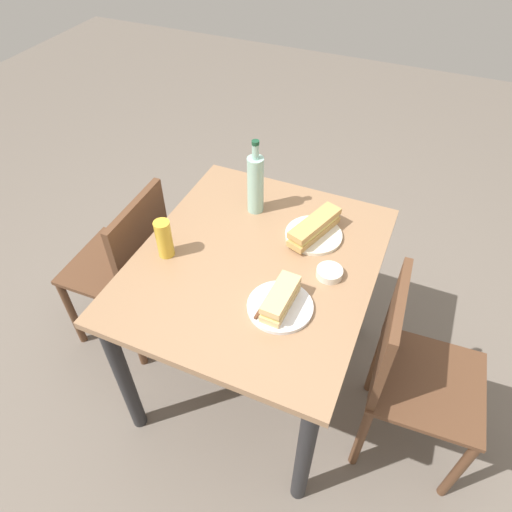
% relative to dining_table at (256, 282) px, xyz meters
% --- Properties ---
extents(ground_plane, '(8.00, 8.00, 0.00)m').
position_rel_dining_table_xyz_m(ground_plane, '(0.00, 0.00, -0.64)').
color(ground_plane, '#6B6056').
extents(dining_table, '(1.00, 0.87, 0.76)m').
position_rel_dining_table_xyz_m(dining_table, '(0.00, 0.00, 0.00)').
color(dining_table, '#997251').
rests_on(dining_table, ground).
extents(chair_far, '(0.41, 0.41, 0.86)m').
position_rel_dining_table_xyz_m(chair_far, '(0.00, 0.63, -0.15)').
color(chair_far, brown).
rests_on(chair_far, ground).
extents(chair_near, '(0.42, 0.42, 0.86)m').
position_rel_dining_table_xyz_m(chair_near, '(-0.05, -0.63, -0.15)').
color(chair_near, brown).
rests_on(chair_near, ground).
extents(plate_near, '(0.22, 0.22, 0.01)m').
position_rel_dining_table_xyz_m(plate_near, '(-0.18, -0.16, 0.13)').
color(plate_near, white).
rests_on(plate_near, dining_table).
extents(baguette_sandwich_near, '(0.19, 0.08, 0.07)m').
position_rel_dining_table_xyz_m(baguette_sandwich_near, '(-0.18, -0.16, 0.17)').
color(baguette_sandwich_near, '#DBB77A').
rests_on(baguette_sandwich_near, plate_near).
extents(knife_near, '(0.18, 0.02, 0.01)m').
position_rel_dining_table_xyz_m(knife_near, '(-0.19, -0.11, 0.14)').
color(knife_near, silver).
rests_on(knife_near, plate_near).
extents(plate_far, '(0.22, 0.22, 0.01)m').
position_rel_dining_table_xyz_m(plate_far, '(0.21, -0.16, 0.13)').
color(plate_far, silver).
rests_on(plate_far, dining_table).
extents(baguette_sandwich_far, '(0.26, 0.15, 0.07)m').
position_rel_dining_table_xyz_m(baguette_sandwich_far, '(0.21, -0.16, 0.17)').
color(baguette_sandwich_far, tan).
rests_on(baguette_sandwich_far, plate_far).
extents(knife_far, '(0.17, 0.08, 0.01)m').
position_rel_dining_table_xyz_m(knife_far, '(0.21, -0.10, 0.14)').
color(knife_far, silver).
rests_on(knife_far, plate_far).
extents(water_bottle, '(0.07, 0.07, 0.32)m').
position_rel_dining_table_xyz_m(water_bottle, '(0.27, 0.12, 0.26)').
color(water_bottle, '#99C6B7').
rests_on(water_bottle, dining_table).
extents(beer_glass, '(0.06, 0.06, 0.15)m').
position_rel_dining_table_xyz_m(beer_glass, '(-0.10, 0.32, 0.20)').
color(beer_glass, gold).
rests_on(beer_glass, dining_table).
extents(olive_bowl, '(0.09, 0.09, 0.03)m').
position_rel_dining_table_xyz_m(olive_bowl, '(0.03, -0.27, 0.14)').
color(olive_bowl, silver).
rests_on(olive_bowl, dining_table).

